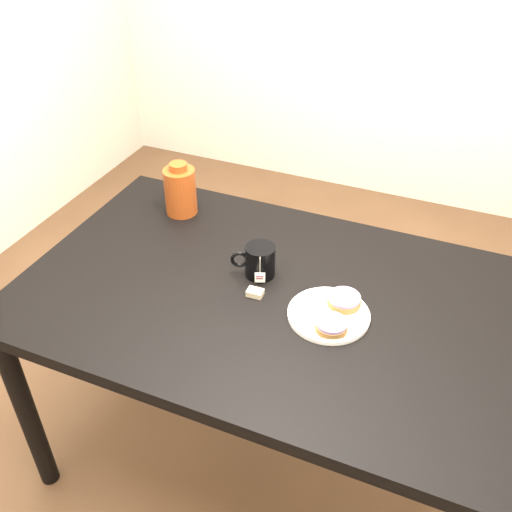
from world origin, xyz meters
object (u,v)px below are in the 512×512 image
at_px(teabag_pouch, 255,293).
at_px(bagel_package, 180,190).
at_px(bagel_back, 344,300).
at_px(table, 266,313).
at_px(bagel_front, 331,325).
at_px(plate, 329,314).
at_px(mug, 259,261).

xyz_separation_m(teabag_pouch, bagel_package, (-0.40, 0.31, 0.08)).
bearing_deg(bagel_back, bagel_package, 157.91).
xyz_separation_m(table, bagel_front, (0.22, -0.09, 0.11)).
bearing_deg(plate, mug, 158.14).
bearing_deg(bagel_back, plate, -116.85).
relative_size(table, bagel_front, 12.39).
bearing_deg(table, bagel_front, -22.34).
xyz_separation_m(bagel_back, teabag_pouch, (-0.24, -0.05, -0.02)).
relative_size(teabag_pouch, bagel_package, 0.24).
xyz_separation_m(table, mug, (-0.05, 0.06, 0.13)).
bearing_deg(bagel_front, mug, 149.84).
relative_size(table, mug, 9.98).
bearing_deg(bagel_package, mug, -29.93).
bearing_deg(plate, table, 170.51).
bearing_deg(bagel_back, table, -174.90).
bearing_deg(table, bagel_back, 5.10).
relative_size(plate, mug, 1.58).
distance_m(bagel_back, teabag_pouch, 0.25).
height_order(table, bagel_package, bagel_package).
height_order(plate, bagel_package, bagel_package).
bearing_deg(teabag_pouch, bagel_back, 11.10).
distance_m(table, bagel_back, 0.25).
distance_m(mug, teabag_pouch, 0.10).
xyz_separation_m(plate, bagel_back, (0.03, 0.05, 0.02)).
height_order(table, bagel_front, bagel_front).
bearing_deg(plate, bagel_back, 63.15).
distance_m(bagel_back, mug, 0.27).
xyz_separation_m(bagel_back, bagel_front, (-0.00, -0.11, -0.00)).
xyz_separation_m(table, teabag_pouch, (-0.02, -0.03, 0.09)).
xyz_separation_m(bagel_front, teabag_pouch, (-0.24, 0.06, -0.02)).
bearing_deg(teabag_pouch, mug, 105.46).
relative_size(bagel_front, bagel_package, 0.61).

